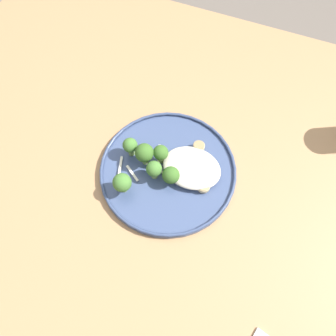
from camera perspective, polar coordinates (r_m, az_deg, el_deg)
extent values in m
plane|color=#665B51|center=(1.41, 2.38, -13.94)|extent=(6.00, 6.00, 0.00)
cube|color=#9E754C|center=(0.72, 4.53, -2.27)|extent=(1.40, 1.00, 0.04)
cube|color=olive|center=(1.44, -15.88, 15.81)|extent=(0.06, 0.06, 0.70)
cylinder|color=#38476B|center=(0.70, 0.00, -0.53)|extent=(0.29, 0.29, 0.01)
torus|color=#334162|center=(0.70, 0.00, -0.23)|extent=(0.29, 0.29, 0.01)
ellipsoid|color=beige|center=(0.69, 4.11, 0.05)|extent=(0.12, 0.10, 0.03)
cylinder|color=#DBB77A|center=(0.69, 3.53, -1.05)|extent=(0.03, 0.03, 0.01)
cylinder|color=#8E774F|center=(0.68, 3.56, -0.81)|extent=(0.03, 0.03, 0.00)
cylinder|color=#DBB77A|center=(0.69, 6.47, -0.88)|extent=(0.03, 0.03, 0.01)
cylinder|color=#8E774F|center=(0.68, 6.52, -0.65)|extent=(0.02, 0.02, 0.00)
cylinder|color=#E5C689|center=(0.68, 6.16, -3.18)|extent=(0.03, 0.03, 0.01)
cylinder|color=#958159|center=(0.67, 6.21, -2.97)|extent=(0.02, 0.02, 0.00)
cylinder|color=#DBB77A|center=(0.72, 5.35, 3.67)|extent=(0.03, 0.03, 0.01)
cylinder|color=#8E774F|center=(0.71, 5.40, 3.97)|extent=(0.02, 0.02, 0.00)
cylinder|color=#7A994C|center=(0.70, -3.98, 1.53)|extent=(0.02, 0.02, 0.03)
sphere|color=#386023|center=(0.67, -4.13, 2.64)|extent=(0.04, 0.04, 0.04)
cylinder|color=#89A356|center=(0.68, -2.37, -0.99)|extent=(0.02, 0.02, 0.02)
sphere|color=#42702D|center=(0.66, -2.44, -0.13)|extent=(0.03, 0.03, 0.03)
cylinder|color=#7A994C|center=(0.71, -6.31, 3.13)|extent=(0.02, 0.02, 0.03)
sphere|color=#42702D|center=(0.69, -6.51, 4.10)|extent=(0.03, 0.03, 0.03)
cylinder|color=#7A994C|center=(0.68, -7.68, -3.37)|extent=(0.02, 0.02, 0.02)
sphere|color=#42702D|center=(0.65, -7.96, -2.50)|extent=(0.04, 0.04, 0.04)
cylinder|color=#7A994C|center=(0.70, -1.23, 1.72)|extent=(0.02, 0.02, 0.03)
sphere|color=#386023|center=(0.68, -1.27, 2.68)|extent=(0.03, 0.03, 0.03)
cylinder|color=#7A994C|center=(0.68, 0.48, -1.99)|extent=(0.01, 0.01, 0.02)
sphere|color=#386023|center=(0.66, 0.49, -1.24)|extent=(0.04, 0.04, 0.04)
cube|color=silver|center=(0.70, -6.21, -0.90)|extent=(0.04, 0.03, 0.00)
cube|color=silver|center=(0.71, -8.25, 0.37)|extent=(0.02, 0.04, 0.00)
cube|color=silver|center=(0.70, -2.29, 0.00)|extent=(0.06, 0.02, 0.00)
cube|color=silver|center=(0.71, -1.60, 1.93)|extent=(0.02, 0.06, 0.00)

